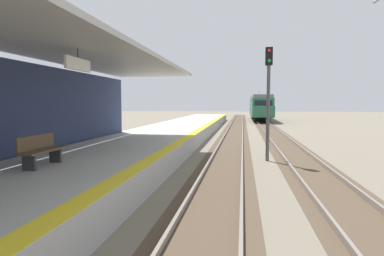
% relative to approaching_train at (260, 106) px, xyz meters
% --- Properties ---
extents(station_platform, '(5.00, 80.00, 0.91)m').
position_rel_approaching_train_xyz_m(station_platform, '(-7.80, -41.17, -1.73)').
color(station_platform, '#A8A8A3').
rests_on(station_platform, ground).
extents(track_pair_nearest_platform, '(2.34, 120.00, 0.16)m').
position_rel_approaching_train_xyz_m(track_pair_nearest_platform, '(-3.40, -37.17, -2.13)').
color(track_pair_nearest_platform, '#4C3D2D').
rests_on(track_pair_nearest_platform, ground).
extents(track_pair_middle, '(2.34, 120.00, 0.16)m').
position_rel_approaching_train_xyz_m(track_pair_middle, '(-0.00, -37.17, -2.13)').
color(track_pair_middle, '#4C3D2D').
rests_on(track_pair_middle, ground).
extents(approaching_train, '(2.93, 19.60, 4.76)m').
position_rel_approaching_train_xyz_m(approaching_train, '(0.00, 0.00, 0.00)').
color(approaching_train, '#286647').
rests_on(approaching_train, ground).
extents(rail_signal_post, '(0.32, 0.34, 5.20)m').
position_rel_approaching_train_xyz_m(rail_signal_post, '(-1.54, -37.31, 1.02)').
color(rail_signal_post, '#4C4C4C').
rests_on(rail_signal_post, ground).
extents(platform_bench, '(0.45, 1.60, 0.88)m').
position_rel_approaching_train_xyz_m(platform_bench, '(-8.29, -44.27, -0.80)').
color(platform_bench, brown).
rests_on(platform_bench, station_platform).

